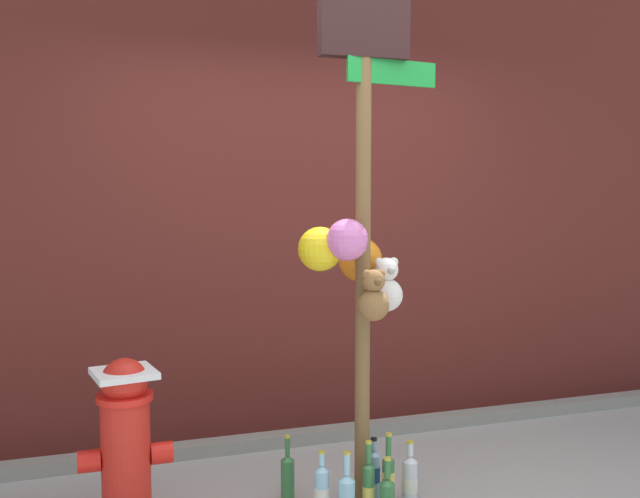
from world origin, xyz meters
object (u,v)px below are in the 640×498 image
(fire_hydrant, at_px, (126,439))
(bottle_3, at_px, (288,475))
(bottle_5, at_px, (369,488))
(bottle_6, at_px, (387,498))
(bottle_0, at_px, (347,496))
(bottle_1, at_px, (374,473))
(bottle_4, at_px, (322,492))
(bottle_7, at_px, (410,479))
(memorial_post, at_px, (358,214))
(bottle_2, at_px, (388,479))

(fire_hydrant, relative_size, bottle_3, 2.40)
(bottle_5, bearing_deg, bottle_6, -47.09)
(bottle_0, bearing_deg, bottle_1, 42.15)
(bottle_4, height_order, bottle_5, bottle_5)
(fire_hydrant, relative_size, bottle_1, 2.50)
(bottle_3, xyz_separation_m, bottle_6, (0.38, -0.39, -0.01))
(bottle_6, relative_size, bottle_7, 0.99)
(memorial_post, height_order, fire_hydrant, memorial_post)
(bottle_4, bearing_deg, memorial_post, 26.46)
(bottle_2, relative_size, bottle_6, 1.20)
(bottle_0, height_order, bottle_5, bottle_5)
(bottle_3, relative_size, bottle_4, 0.97)
(bottle_1, bearing_deg, bottle_2, -75.35)
(memorial_post, distance_m, bottle_0, 1.34)
(bottle_0, xyz_separation_m, bottle_2, (0.25, 0.09, 0.01))
(bottle_5, bearing_deg, bottle_4, 170.81)
(bottle_1, distance_m, bottle_4, 0.35)
(bottle_1, xyz_separation_m, bottle_7, (0.16, -0.10, -0.01))
(bottle_2, bearing_deg, fire_hydrant, 169.90)
(bottle_0, xyz_separation_m, bottle_3, (-0.19, 0.34, -0.01))
(bottle_1, xyz_separation_m, bottle_2, (0.03, -0.12, 0.01))
(memorial_post, distance_m, bottle_1, 1.32)
(memorial_post, bearing_deg, bottle_5, -89.35)
(bottle_3, distance_m, bottle_6, 0.54)
(bottle_4, bearing_deg, bottle_1, 23.48)
(bottle_2, height_order, bottle_5, bottle_2)
(fire_hydrant, height_order, bottle_6, fire_hydrant)
(bottle_1, bearing_deg, bottle_0, -137.85)
(bottle_0, relative_size, bottle_4, 1.02)
(fire_hydrant, xyz_separation_m, bottle_3, (0.79, 0.03, -0.29))
(bottle_5, bearing_deg, bottle_1, 60.40)
(bottle_4, bearing_deg, bottle_5, -9.19)
(memorial_post, bearing_deg, bottle_7, -14.11)
(bottle_0, relative_size, bottle_5, 0.92)
(bottle_5, bearing_deg, bottle_7, 17.67)
(bottle_0, distance_m, bottle_6, 0.19)
(bottle_1, height_order, bottle_7, same)
(bottle_0, bearing_deg, memorial_post, 55.03)
(memorial_post, distance_m, fire_hydrant, 1.52)
(memorial_post, distance_m, bottle_5, 1.32)
(fire_hydrant, xyz_separation_m, bottle_1, (1.20, -0.10, -0.28))
(bottle_1, relative_size, bottle_6, 1.01)
(memorial_post, relative_size, bottle_1, 8.02)
(bottle_5, bearing_deg, fire_hydrant, 165.66)
(fire_hydrant, xyz_separation_m, bottle_2, (1.23, -0.22, -0.27))
(bottle_1, bearing_deg, bottle_7, -31.39)
(bottle_1, distance_m, bottle_5, 0.20)
(bottle_5, height_order, bottle_6, bottle_5)
(bottle_3, bearing_deg, bottle_1, -18.54)
(bottle_1, height_order, bottle_6, bottle_1)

